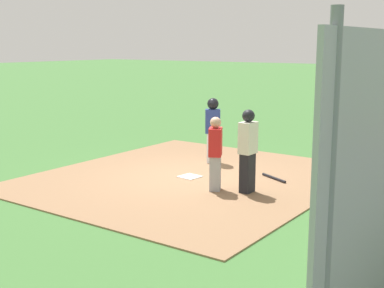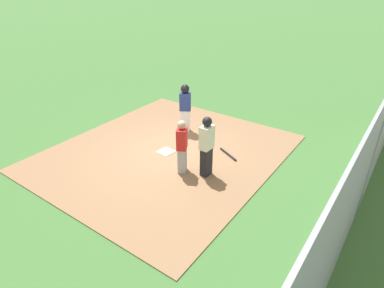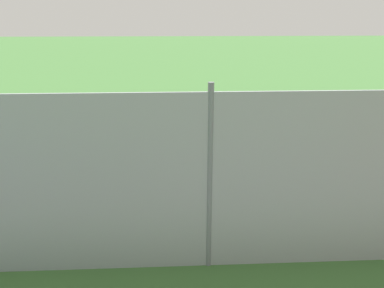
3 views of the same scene
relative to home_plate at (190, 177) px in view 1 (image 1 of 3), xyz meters
name	(u,v)px [view 1 (image 1 of 3)]	position (x,y,z in m)	size (l,w,h in m)	color
ground_plane	(190,178)	(0.00, 0.00, -0.04)	(140.00, 140.00, 0.00)	#3D6B33
dirt_infield	(190,178)	(0.00, 0.00, -0.03)	(7.20, 6.40, 0.03)	#896647
home_plate	(190,177)	(0.00, 0.00, 0.00)	(0.44, 0.44, 0.02)	white
catcher	(215,153)	(-0.58, -1.08, 0.79)	(0.46, 0.41, 1.56)	#9E9EA3
umpire	(248,149)	(-0.33, -1.71, 0.90)	(0.38, 0.27, 1.73)	black
runner	(213,126)	(1.59, 0.41, 0.95)	(0.42, 0.46, 1.68)	silver
baseball_bat	(274,178)	(0.95, -1.68, 0.02)	(0.06, 0.06, 0.84)	black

